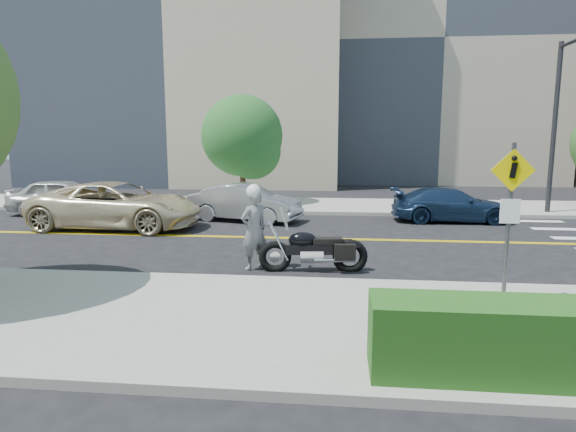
% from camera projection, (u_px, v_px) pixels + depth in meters
% --- Properties ---
extents(ground_plane, '(120.00, 120.00, 0.00)m').
position_uv_depth(ground_plane, '(305.00, 238.00, 15.76)').
color(ground_plane, black).
rests_on(ground_plane, ground).
extents(sidewalk_near, '(60.00, 5.00, 0.15)m').
position_uv_depth(sidewalk_near, '(275.00, 321.00, 8.38)').
color(sidewalk_near, '#9E9B91').
rests_on(sidewalk_near, ground_plane).
extents(sidewalk_far, '(60.00, 5.00, 0.15)m').
position_uv_depth(sidewalk_far, '(316.00, 206.00, 23.12)').
color(sidewalk_far, '#9E9B91').
rests_on(sidewalk_far, ground_plane).
extents(building_left, '(22.00, 14.00, 25.00)m').
position_uv_depth(building_left, '(194.00, 16.00, 36.44)').
color(building_left, tan).
rests_on(building_left, ground_plane).
extents(building_mid, '(18.00, 14.00, 20.00)m').
position_uv_depth(building_mid, '(426.00, 55.00, 38.92)').
color(building_mid, '#A39984').
rests_on(building_mid, ground_plane).
extents(traffic_light, '(0.28, 4.50, 7.00)m').
position_uv_depth(traffic_light, '(567.00, 102.00, 18.99)').
color(traffic_light, black).
rests_on(traffic_light, sidewalk_far).
extents(pedestrian_sign, '(0.78, 0.08, 3.00)m').
position_uv_depth(pedestrian_sign, '(510.00, 208.00, 8.82)').
color(pedestrian_sign, '#4C4C51').
rests_on(pedestrian_sign, sidewalk_near).
extents(motorcyclist, '(0.86, 0.85, 2.13)m').
position_uv_depth(motorcyclist, '(254.00, 227.00, 11.86)').
color(motorcyclist, '#B2B2B7').
rests_on(motorcyclist, ground).
extents(motorcycle, '(2.65, 1.09, 1.56)m').
position_uv_depth(motorcycle, '(314.00, 240.00, 11.73)').
color(motorcycle, black).
rests_on(motorcycle, ground).
extents(suv, '(6.16, 2.96, 1.69)m').
position_uv_depth(suv, '(117.00, 205.00, 17.49)').
color(suv, beige).
rests_on(suv, ground).
extents(parked_car_white, '(4.71, 2.27, 1.55)m').
position_uv_depth(parked_car_white, '(64.00, 197.00, 20.77)').
color(parked_car_white, beige).
rests_on(parked_car_white, ground).
extents(parked_car_silver, '(4.68, 2.60, 1.46)m').
position_uv_depth(parked_car_silver, '(245.00, 203.00, 19.05)').
color(parked_car_silver, '#A2A3A9').
rests_on(parked_car_silver, ground).
extents(parked_car_blue, '(4.64, 1.99, 1.33)m').
position_uv_depth(parked_car_blue, '(451.00, 205.00, 18.94)').
color(parked_car_blue, navy).
rests_on(parked_car_blue, ground).
extents(tree_far_a, '(3.91, 3.91, 5.35)m').
position_uv_depth(tree_far_a, '(242.00, 136.00, 23.10)').
color(tree_far_a, '#382619').
rests_on(tree_far_a, ground).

